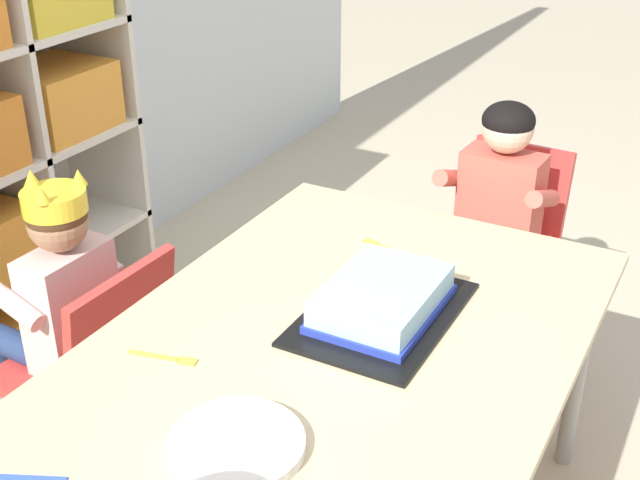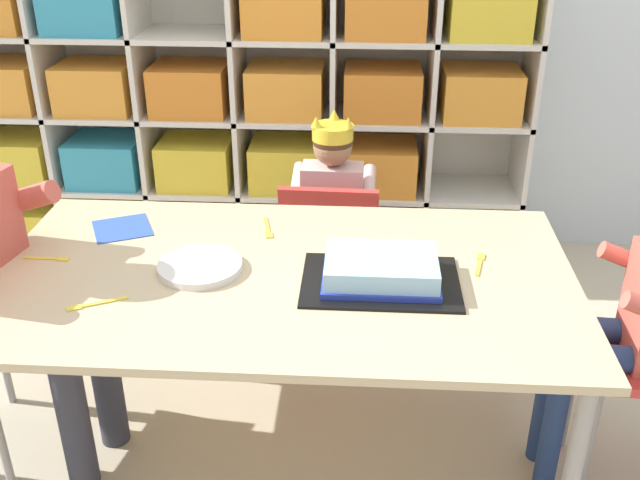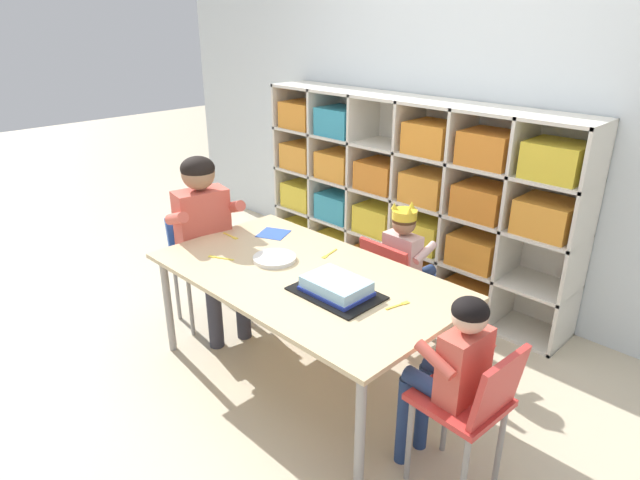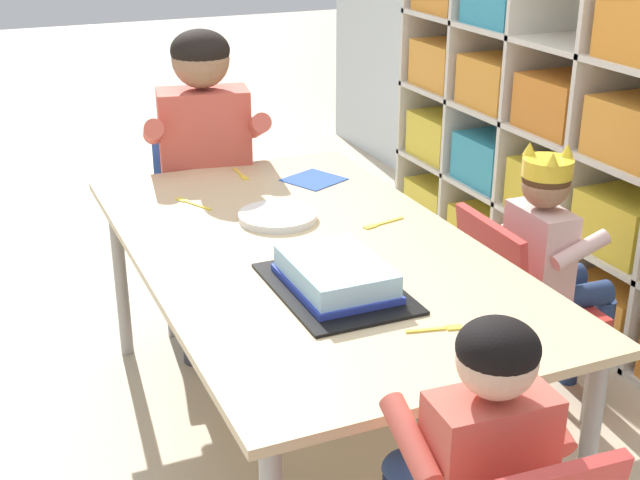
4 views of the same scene
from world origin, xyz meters
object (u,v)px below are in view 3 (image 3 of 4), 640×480
fork_beside_plate_stack (399,305)px  fork_at_table_front_edge (329,254)px  activity_table (304,282)px  adult_helper_seated (207,226)px  guest_at_table_side (452,364)px  classroom_chair_guest_side (471,404)px  fork_near_cake_tray (219,258)px  classroom_chair_blue (393,281)px  classroom_chair_adult_side (202,254)px  fork_near_child_seat (231,236)px  birthday_cake_on_tray (336,288)px  child_with_crown (407,254)px  paper_plate_stack (275,258)px

fork_beside_plate_stack → fork_at_table_front_edge: (-0.59, 0.17, 0.00)m
activity_table → fork_at_table_front_edge: size_ratio=11.16×
activity_table → adult_helper_seated: 0.78m
activity_table → fork_beside_plate_stack: (0.52, 0.08, 0.05)m
adult_helper_seated → guest_at_table_side: 1.67m
classroom_chair_guest_side → fork_near_cake_tray: bearing=-81.9°
fork_at_table_front_edge → adult_helper_seated: bearing=99.5°
fork_near_cake_tray → guest_at_table_side: bearing=-20.8°
activity_table → classroom_chair_blue: 0.64m
adult_helper_seated → classroom_chair_blue: bearing=-42.6°
classroom_chair_adult_side → fork_near_child_seat: bearing=-66.9°
fork_beside_plate_stack → classroom_chair_adult_side: bearing=-72.7°
guest_at_table_side → birthday_cake_on_tray: bearing=-89.1°
child_with_crown → classroom_chair_blue: bearing=90.2°
fork_at_table_front_edge → fork_near_child_seat: bearing=98.1°
paper_plate_stack → fork_beside_plate_stack: (0.74, 0.08, -0.01)m
paper_plate_stack → fork_beside_plate_stack: bearing=6.3°
classroom_chair_adult_side → fork_beside_plate_stack: (1.40, 0.10, 0.17)m
activity_table → adult_helper_seated: (-0.77, -0.04, 0.09)m
classroom_chair_adult_side → guest_at_table_side: guest_at_table_side is taller
classroom_chair_blue → child_with_crown: (0.00, 0.11, 0.14)m
activity_table → paper_plate_stack: paper_plate_stack is taller
classroom_chair_blue → child_with_crown: child_with_crown is taller
classroom_chair_blue → fork_beside_plate_stack: bearing=131.1°
birthday_cake_on_tray → fork_beside_plate_stack: size_ratio=3.20×
guest_at_table_side → fork_at_table_front_edge: guest_at_table_side is taller
guest_at_table_side → fork_beside_plate_stack: 0.40m
guest_at_table_side → fork_near_cake_tray: bearing=-81.3°
activity_table → fork_near_child_seat: size_ratio=12.02×
classroom_chair_blue → classroom_chair_guest_side: 1.12m
adult_helper_seated → birthday_cake_on_tray: adult_helper_seated is taller
child_with_crown → classroom_chair_guest_side: size_ratio=1.19×
classroom_chair_blue → classroom_chair_guest_side: (0.90, -0.68, 0.05)m
guest_at_table_side → fork_beside_plate_stack: guest_at_table_side is taller
fork_near_cake_tray → fork_near_child_seat: size_ratio=1.09×
fork_beside_plate_stack → birthday_cake_on_tray: bearing=-52.7°
classroom_chair_guest_side → paper_plate_stack: size_ratio=3.10×
fork_at_table_front_edge → birthday_cake_on_tray: bearing=-144.4°
classroom_chair_guest_side → classroom_chair_adult_side: bearing=-88.1°
classroom_chair_blue → fork_at_table_front_edge: 0.45m
guest_at_table_side → fork_at_table_front_edge: bearing=-104.8°
paper_plate_stack → classroom_chair_guest_side: bearing=-3.5°
activity_table → guest_at_table_side: bearing=-4.3°
guest_at_table_side → fork_near_cake_tray: guest_at_table_side is taller
paper_plate_stack → fork_near_child_seat: (-0.42, 0.03, -0.01)m
classroom_chair_blue → birthday_cake_on_tray: (0.16, -0.64, 0.26)m
classroom_chair_blue → birthday_cake_on_tray: size_ratio=1.56×
classroom_chair_adult_side → fork_at_table_front_edge: bearing=-60.5°
fork_near_cake_tray → fork_at_table_front_edge: size_ratio=1.01×
paper_plate_stack → fork_beside_plate_stack: 0.75m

